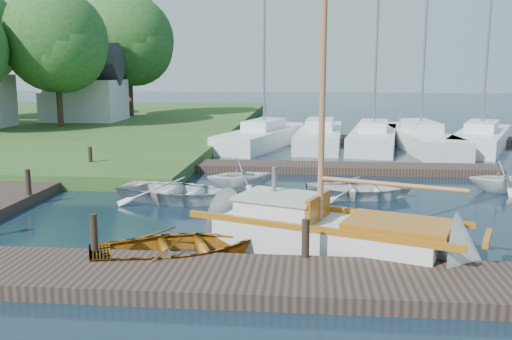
# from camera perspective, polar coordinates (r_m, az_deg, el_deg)

# --- Properties ---
(ground) EXTENTS (160.00, 160.00, 0.00)m
(ground) POSITION_cam_1_polar(r_m,az_deg,el_deg) (16.92, 0.00, -4.00)
(ground) COLOR black
(ground) RESTS_ON ground
(near_dock) EXTENTS (18.00, 2.20, 0.30)m
(near_dock) POSITION_cam_1_polar(r_m,az_deg,el_deg) (11.19, -2.96, -10.82)
(near_dock) COLOR black
(near_dock) RESTS_ON ground
(left_dock) EXTENTS (2.20, 18.00, 0.30)m
(left_dock) POSITION_cam_1_polar(r_m,az_deg,el_deg) (21.05, -21.68, -1.48)
(left_dock) COLOR black
(left_dock) RESTS_ON ground
(far_dock) EXTENTS (14.00, 1.60, 0.30)m
(far_dock) POSITION_cam_1_polar(r_m,az_deg,el_deg) (23.18, 6.45, 0.22)
(far_dock) COLOR black
(far_dock) RESTS_ON ground
(pontoon) EXTENTS (30.00, 1.60, 0.30)m
(pontoon) POSITION_cam_1_polar(r_m,az_deg,el_deg) (33.65, 19.95, 2.80)
(pontoon) COLOR black
(pontoon) RESTS_ON ground
(mooring_post_1) EXTENTS (0.16, 0.16, 0.80)m
(mooring_post_1) POSITION_cam_1_polar(r_m,az_deg,el_deg) (12.69, -15.91, -6.02)
(mooring_post_1) COLOR black
(mooring_post_1) RESTS_ON near_dock
(mooring_post_2) EXTENTS (0.16, 0.16, 0.80)m
(mooring_post_2) POSITION_cam_1_polar(r_m,az_deg,el_deg) (11.85, 4.98, -6.82)
(mooring_post_2) COLOR black
(mooring_post_2) RESTS_ON near_dock
(mooring_post_4) EXTENTS (0.16, 0.16, 0.80)m
(mooring_post_4) POSITION_cam_1_polar(r_m,az_deg,el_deg) (18.75, -21.82, -1.14)
(mooring_post_4) COLOR black
(mooring_post_4) RESTS_ON left_dock
(mooring_post_5) EXTENTS (0.16, 0.16, 0.80)m
(mooring_post_5) POSITION_cam_1_polar(r_m,az_deg,el_deg) (23.24, -16.24, 1.27)
(mooring_post_5) COLOR black
(mooring_post_5) RESTS_ON left_dock
(sailboat) EXTENTS (7.38, 4.35, 9.83)m
(sailboat) POSITION_cam_1_polar(r_m,az_deg,el_deg) (13.26, 7.87, -6.61)
(sailboat) COLOR silver
(sailboat) RESTS_ON ground
(dinghy) EXTENTS (4.36, 3.78, 0.76)m
(dinghy) POSITION_cam_1_polar(r_m,az_deg,el_deg) (12.67, -8.02, -7.26)
(dinghy) COLOR #85450D
(dinghy) RESTS_ON ground
(tender_a) EXTENTS (4.44, 3.66, 0.80)m
(tender_a) POSITION_cam_1_polar(r_m,az_deg,el_deg) (18.16, -7.98, -1.82)
(tender_a) COLOR silver
(tender_a) RESTS_ON ground
(tender_b) EXTENTS (2.94, 2.75, 1.25)m
(tender_b) POSITION_cam_1_polar(r_m,az_deg,el_deg) (19.53, -1.50, -0.20)
(tender_b) COLOR silver
(tender_b) RESTS_ON ground
(tender_c) EXTENTS (3.53, 2.57, 0.71)m
(tender_c) POSITION_cam_1_polar(r_m,az_deg,el_deg) (18.76, 10.29, -1.62)
(tender_c) COLOR silver
(tender_c) RESTS_ON ground
(tender_d) EXTENTS (2.23, 1.94, 1.14)m
(tender_d) POSITION_cam_1_polar(r_m,az_deg,el_deg) (20.97, 23.43, -0.48)
(tender_d) COLOR silver
(tender_d) RESTS_ON ground
(marina_boat_0) EXTENTS (4.75, 8.93, 11.85)m
(marina_boat_0) POSITION_cam_1_polar(r_m,az_deg,el_deg) (30.45, 0.81, 3.49)
(marina_boat_0) COLOR silver
(marina_boat_0) RESTS_ON ground
(marina_boat_1) EXTENTS (2.78, 8.91, 10.37)m
(marina_boat_1) POSITION_cam_1_polar(r_m,az_deg,el_deg) (30.99, 6.40, 3.53)
(marina_boat_1) COLOR silver
(marina_boat_1) RESTS_ON ground
(marina_boat_2) EXTENTS (3.44, 8.25, 12.22)m
(marina_boat_2) POSITION_cam_1_polar(r_m,az_deg,el_deg) (30.41, 11.65, 3.29)
(marina_boat_2) COLOR silver
(marina_boat_2) RESTS_ON ground
(marina_boat_3) EXTENTS (3.03, 9.92, 11.69)m
(marina_boat_3) POSITION_cam_1_polar(r_m,az_deg,el_deg) (30.99, 16.08, 3.20)
(marina_boat_3) COLOR silver
(marina_boat_3) RESTS_ON ground
(marina_boat_4) EXTENTS (5.31, 8.84, 11.32)m
(marina_boat_4) POSITION_cam_1_polar(r_m,az_deg,el_deg) (31.78, 21.60, 3.05)
(marina_boat_4) COLOR silver
(marina_boat_4) RESTS_ON ground
(house_c) EXTENTS (5.25, 4.00, 5.28)m
(house_c) POSITION_cam_1_polar(r_m,az_deg,el_deg) (41.39, -16.80, 7.65)
(house_c) COLOR beige
(house_c) RESTS_ON shore
(tree_3) EXTENTS (6.41, 6.38, 8.74)m
(tree_3) POSITION_cam_1_polar(r_m,az_deg,el_deg) (37.76, -19.35, 12.20)
(tree_3) COLOR #332114
(tree_3) RESTS_ON shore
(tree_7) EXTENTS (6.83, 6.83, 9.38)m
(tree_7) POSITION_cam_1_polar(r_m,az_deg,el_deg) (44.53, -12.60, 12.65)
(tree_7) COLOR #332114
(tree_7) RESTS_ON shore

